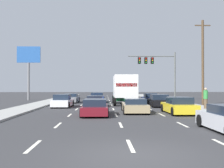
# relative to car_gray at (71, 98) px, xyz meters

# --- Properties ---
(ground_plane) EXTENTS (140.00, 140.00, 0.00)m
(ground_plane) POSITION_rel_car_gray_xyz_m (5.18, -1.41, -0.55)
(ground_plane) COLOR #333335
(sidewalk_right) EXTENTS (2.61, 80.00, 0.14)m
(sidewalk_right) POSITION_rel_car_gray_xyz_m (13.43, -6.41, -0.48)
(sidewalk_right) COLOR #9E9E99
(sidewalk_right) RESTS_ON ground_plane
(sidewalk_left) EXTENTS (2.61, 80.00, 0.14)m
(sidewalk_left) POSITION_rel_car_gray_xyz_m (-3.08, -6.41, -0.48)
(sidewalk_left) COLOR #9E9E99
(sidewalk_left) RESTS_ON ground_plane
(lane_markings) EXTENTS (6.94, 57.00, 0.01)m
(lane_markings) POSITION_rel_car_gray_xyz_m (5.18, -2.65, -0.54)
(lane_markings) COLOR silver
(lane_markings) RESTS_ON ground_plane
(car_gray) EXTENTS (2.02, 4.21, 1.18)m
(car_gray) POSITION_rel_car_gray_xyz_m (0.00, 0.00, 0.00)
(car_gray) COLOR slate
(car_gray) RESTS_ON ground_plane
(car_white) EXTENTS (1.89, 4.11, 1.31)m
(car_white) POSITION_rel_car_gray_xyz_m (0.09, -7.57, 0.05)
(car_white) COLOR white
(car_white) RESTS_ON ground_plane
(car_blue) EXTENTS (1.98, 4.39, 1.31)m
(car_blue) POSITION_rel_car_gray_xyz_m (3.45, 0.48, 0.04)
(car_blue) COLOR #1E389E
(car_blue) RESTS_ON ground_plane
(car_red) EXTENTS (1.95, 4.18, 1.15)m
(car_red) POSITION_rel_car_gray_xyz_m (3.38, -6.88, -0.01)
(car_red) COLOR red
(car_red) RESTS_ON ground_plane
(car_maroon) EXTENTS (1.95, 4.70, 1.18)m
(car_maroon) POSITION_rel_car_gray_xyz_m (3.63, -15.12, 0.00)
(car_maroon) COLOR maroon
(car_maroon) RESTS_ON ground_plane
(box_truck) EXTENTS (2.68, 7.96, 3.35)m
(box_truck) POSITION_rel_car_gray_xyz_m (6.67, -4.07, 1.37)
(box_truck) COLOR white
(box_truck) RESTS_ON ground_plane
(car_tan) EXTENTS (2.08, 4.43, 1.15)m
(car_tan) POSITION_rel_car_gray_xyz_m (6.76, -13.36, -0.01)
(car_tan) COLOR tan
(car_tan) RESTS_ON ground_plane
(car_navy) EXTENTS (1.82, 4.36, 1.22)m
(car_navy) POSITION_rel_car_gray_xyz_m (10.51, 0.34, -0.00)
(car_navy) COLOR #141E4C
(car_navy) RESTS_ON ground_plane
(car_black) EXTENTS (2.07, 4.44, 1.27)m
(car_black) POSITION_rel_car_gray_xyz_m (10.11, -7.00, 0.03)
(car_black) COLOR black
(car_black) RESTS_ON ground_plane
(car_yellow) EXTENTS (1.97, 4.30, 1.30)m
(car_yellow) POSITION_rel_car_gray_xyz_m (10.08, -14.37, 0.04)
(car_yellow) COLOR yellow
(car_yellow) RESTS_ON ground_plane
(traffic_signal_mast) EXTENTS (7.12, 0.69, 7.26)m
(traffic_signal_mast) POSITION_rel_car_gray_xyz_m (11.84, 4.31, 4.92)
(traffic_signal_mast) COLOR #595B56
(traffic_signal_mast) RESTS_ON ground_plane
(utility_pole_mid) EXTENTS (1.80, 0.28, 9.73)m
(utility_pole_mid) POSITION_rel_car_gray_xyz_m (15.65, -4.89, 4.46)
(utility_pole_mid) COLOR brown
(utility_pole_mid) RESTS_ON ground_plane
(roadside_billboard) EXTENTS (3.56, 0.36, 8.28)m
(roadside_billboard) POSITION_rel_car_gray_xyz_m (-7.21, 6.09, 5.26)
(roadside_billboard) COLOR slate
(roadside_billboard) RESTS_ON ground_plane
(pedestrian_near_corner) EXTENTS (0.38, 0.38, 1.85)m
(pedestrian_near_corner) POSITION_rel_car_gray_xyz_m (13.35, -11.47, 0.52)
(pedestrian_near_corner) COLOR brown
(pedestrian_near_corner) RESTS_ON sidewalk_right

